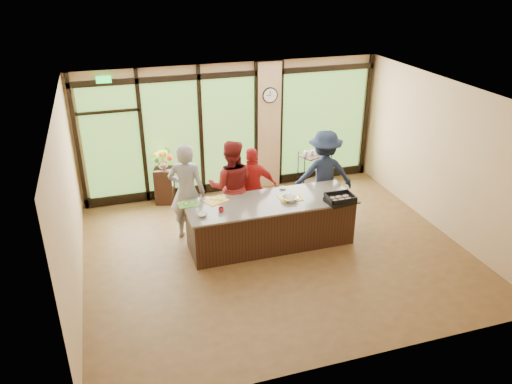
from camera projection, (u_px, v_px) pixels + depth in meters
floor at (275, 251)px, 9.49m from camera, size 7.00×7.00×0.00m
ceiling at (278, 95)px, 8.21m from camera, size 7.00×7.00×0.00m
back_wall at (233, 129)px, 11.44m from camera, size 7.00×0.00×7.00m
left_wall at (69, 205)px, 7.90m from camera, size 0.00×6.00×6.00m
right_wall at (444, 157)px, 9.80m from camera, size 0.00×6.00×6.00m
window_wall at (240, 133)px, 11.49m from camera, size 6.90×0.12×3.00m
island_base at (270, 223)px, 9.56m from camera, size 3.10×1.00×0.88m
countertop at (271, 202)px, 9.37m from camera, size 3.20×1.10×0.04m
wall_clock at (270, 95)px, 11.24m from camera, size 0.36×0.04×0.36m
cook_left at (187, 192)px, 9.57m from camera, size 0.84×0.72×1.96m
cook_midleft at (231, 186)px, 9.87m from camera, size 1.10×0.96×1.91m
cook_midright at (253, 188)px, 10.09m from camera, size 1.05×0.59×1.69m
cook_right at (324, 174)px, 10.42m from camera, size 1.36×0.96×1.91m
roasting_pan at (340, 200)px, 9.28m from camera, size 0.55×0.46×0.09m
mixing_bowl at (290, 199)px, 9.36m from camera, size 0.35×0.35×0.07m
cutting_board_left at (188, 204)px, 9.22m from camera, size 0.39×0.29×0.01m
cutting_board_center at (216, 201)px, 9.36m from camera, size 0.51×0.46×0.01m
cutting_board_right at (290, 198)px, 9.46m from camera, size 0.43×0.32×0.01m
prep_bowl_near at (202, 215)px, 8.80m from camera, size 0.22×0.22×0.05m
prep_bowl_mid at (291, 201)px, 9.31m from camera, size 0.19×0.19×0.05m
prep_bowl_far at (283, 188)px, 9.85m from camera, size 0.15×0.15×0.03m
red_ramekin at (221, 210)px, 8.94m from camera, size 0.13×0.13×0.08m
flower_stand at (165, 185)px, 11.24m from camera, size 0.51×0.51×0.82m
flower_vase at (163, 164)px, 11.01m from camera, size 0.24×0.24×0.24m
bar_cart at (314, 166)px, 11.77m from camera, size 0.84×0.67×1.00m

